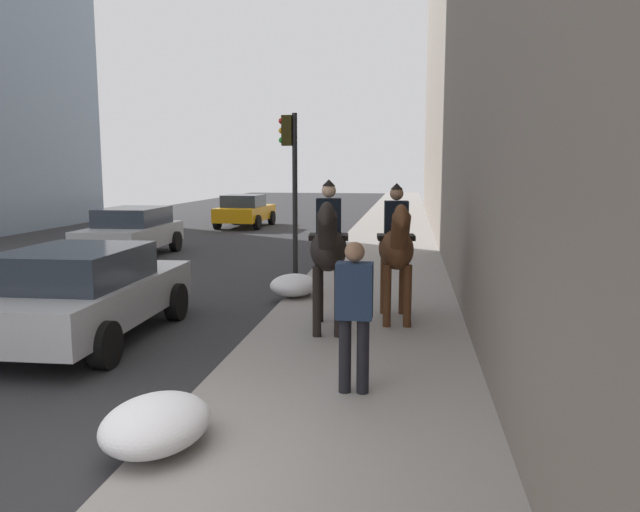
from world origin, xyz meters
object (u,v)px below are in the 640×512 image
at_px(pedestrian_greeting, 354,307).
at_px(car_mid_lane, 132,231).
at_px(car_far_lane, 83,292).
at_px(mounted_horse_far, 396,246).
at_px(traffic_light_near_curb, 291,168).
at_px(mounted_horse_near, 328,247).
at_px(car_near_lane, 245,210).

distance_m(pedestrian_greeting, car_mid_lane, 13.01).
bearing_deg(car_far_lane, mounted_horse_far, -74.48).
distance_m(mounted_horse_far, pedestrian_greeting, 3.38).
height_order(car_far_lane, traffic_light_near_curb, traffic_light_near_curb).
distance_m(mounted_horse_near, car_far_lane, 3.78).
distance_m(mounted_horse_far, car_near_lane, 18.08).
relative_size(mounted_horse_near, traffic_light_near_curb, 0.60).
relative_size(pedestrian_greeting, traffic_light_near_curb, 0.44).
bearing_deg(car_far_lane, car_mid_lane, 19.52).
bearing_deg(mounted_horse_far, pedestrian_greeting, -11.97).
bearing_deg(car_near_lane, mounted_horse_far, -155.22).
bearing_deg(car_far_lane, mounted_horse_near, -80.77).
xyz_separation_m(mounted_horse_near, mounted_horse_far, (0.73, -1.01, -0.06)).
distance_m(car_near_lane, car_mid_lane, 9.45).
bearing_deg(traffic_light_near_curb, pedestrian_greeting, -164.28).
bearing_deg(pedestrian_greeting, car_mid_lane, 35.61).
height_order(car_mid_lane, car_far_lane, same).
bearing_deg(car_mid_lane, car_near_lane, 172.70).
xyz_separation_m(pedestrian_greeting, car_near_lane, (19.99, 6.64, -0.36)).
relative_size(car_near_lane, car_mid_lane, 0.96).
bearing_deg(mounted_horse_far, traffic_light_near_curb, -155.46).
bearing_deg(mounted_horse_near, mounted_horse_far, 119.94).
height_order(mounted_horse_far, pedestrian_greeting, mounted_horse_far).
xyz_separation_m(car_far_lane, traffic_light_near_curb, (5.87, -2.09, 1.85)).
xyz_separation_m(car_near_lane, car_far_lane, (-18.05, -2.35, 0.01)).
xyz_separation_m(mounted_horse_near, traffic_light_near_curb, (5.20, 1.57, 1.18)).
bearing_deg(traffic_light_near_curb, car_mid_lane, 62.65).
bearing_deg(mounted_horse_far, car_far_lane, -78.76).
relative_size(mounted_horse_far, pedestrian_greeting, 1.32).
bearing_deg(mounted_horse_near, car_far_lane, -85.46).
xyz_separation_m(car_near_lane, traffic_light_near_curb, (-12.17, -4.44, 1.86)).
distance_m(pedestrian_greeting, car_near_lane, 21.07).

